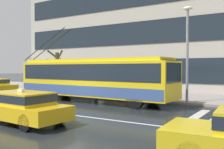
% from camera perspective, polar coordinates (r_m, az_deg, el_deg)
% --- Properties ---
extents(ground_plane, '(160.00, 160.00, 0.00)m').
position_cam_1_polar(ground_plane, '(14.74, -11.54, -7.30)').
color(ground_plane, '#21272C').
extents(sidewalk_slab, '(80.00, 10.00, 0.14)m').
position_cam_1_polar(sidewalk_slab, '(22.95, 5.90, -3.96)').
color(sidewalk_slab, gray).
rests_on(sidewalk_slab, ground_plane).
extents(crosswalk_stripe_edge_near, '(0.44, 4.40, 0.01)m').
position_cam_1_polar(crosswalk_stripe_edge_near, '(12.61, 17.96, -8.81)').
color(crosswalk_stripe_edge_near, beige).
rests_on(crosswalk_stripe_edge_near, ground_plane).
extents(crosswalk_stripe_inner_a, '(0.44, 4.40, 0.01)m').
position_cam_1_polar(crosswalk_stripe_inner_a, '(12.43, 22.04, -9.00)').
color(crosswalk_stripe_inner_a, beige).
rests_on(crosswalk_stripe_inner_a, ground_plane).
extents(lane_centre_line, '(72.00, 0.14, 0.01)m').
position_cam_1_polar(lane_centre_line, '(13.90, -14.98, -7.83)').
color(lane_centre_line, silver).
rests_on(lane_centre_line, ground_plane).
extents(trolleybus, '(12.32, 2.97, 5.09)m').
position_cam_1_polar(trolleybus, '(17.26, -4.17, -0.78)').
color(trolleybus, yellow).
rests_on(trolleybus, ground_plane).
extents(taxi_oncoming_near, '(4.74, 2.04, 1.39)m').
position_cam_1_polar(taxi_oncoming_near, '(11.30, -19.65, -6.43)').
color(taxi_oncoming_near, yellow).
rests_on(taxi_oncoming_near, ground_plane).
extents(bus_shelter, '(4.09, 1.50, 2.53)m').
position_cam_1_polar(bus_shelter, '(20.21, 0.62, 0.78)').
color(bus_shelter, gray).
rests_on(bus_shelter, sidewalk_slab).
extents(pedestrian_at_shelter, '(1.37, 1.37, 2.00)m').
position_cam_1_polar(pedestrian_at_shelter, '(19.26, 5.29, 0.02)').
color(pedestrian_at_shelter, navy).
rests_on(pedestrian_at_shelter, sidewalk_slab).
extents(pedestrian_approaching_curb, '(1.15, 1.15, 1.95)m').
position_cam_1_polar(pedestrian_approaching_curb, '(20.02, 9.17, -0.24)').
color(pedestrian_approaching_curb, '#59514A').
rests_on(pedestrian_approaching_curb, sidewalk_slab).
extents(pedestrian_walking_past, '(0.41, 0.41, 1.68)m').
position_cam_1_polar(pedestrian_walking_past, '(20.41, -3.53, -1.63)').
color(pedestrian_walking_past, brown).
rests_on(pedestrian_walking_past, sidewalk_slab).
extents(street_lamp, '(0.60, 0.32, 5.90)m').
position_cam_1_polar(street_lamp, '(16.79, 16.25, 6.34)').
color(street_lamp, gray).
rests_on(street_lamp, sidewalk_slab).
extents(street_tree_bare, '(1.66, 1.00, 3.76)m').
position_cam_1_polar(street_tree_bare, '(24.54, -12.03, 1.21)').
color(street_tree_bare, '#4E492E').
rests_on(street_tree_bare, sidewalk_slab).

